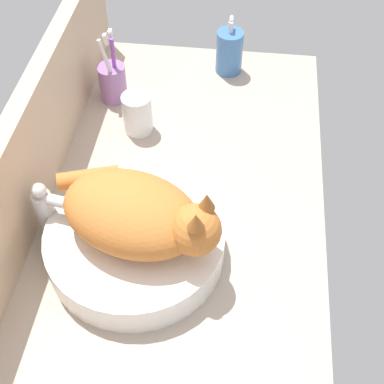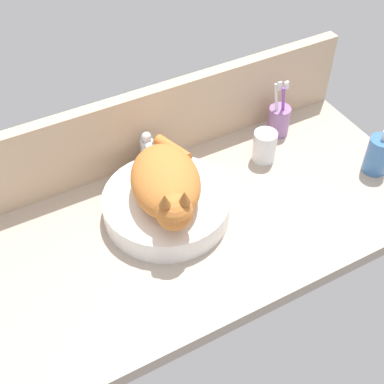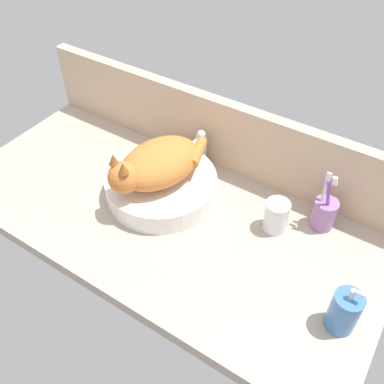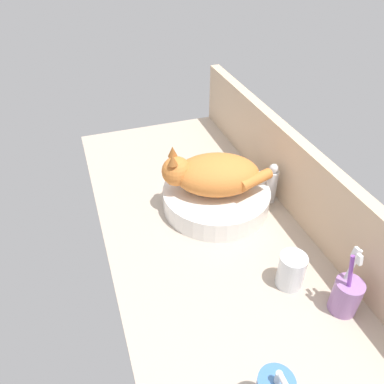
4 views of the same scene
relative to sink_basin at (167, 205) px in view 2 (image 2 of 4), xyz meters
The scene contains 8 objects.
ground_plane 9.08cm from the sink_basin, 51.39° to the right, with size 125.97×59.19×4.00cm, color #B2A08E.
backsplash_panel 23.93cm from the sink_basin, 78.14° to the left, with size 125.97×3.60×22.87cm, color #CCAD8C.
sink_basin is the anchor object (origin of this frame).
cat 9.12cm from the sink_basin, 103.09° to the right, with size 23.35×30.64×14.00cm.
faucet 16.80cm from the sink_basin, 80.48° to the left, with size 4.54×11.84×13.60cm.
soap_dispenser 60.13cm from the sink_basin, 12.23° to the right, with size 6.64×6.64×14.34cm.
toothbrush_cup 46.46cm from the sink_basin, 17.36° to the left, with size 6.45×6.45×18.70cm.
water_glass 34.43cm from the sink_basin, ahead, with size 6.64×6.64×9.39cm.
Camera 2 is at (-43.29, -79.21, 103.51)cm, focal length 50.00 mm.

